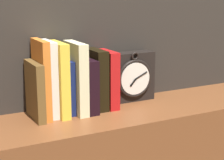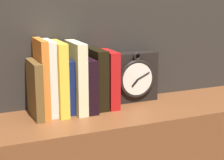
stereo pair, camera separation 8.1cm
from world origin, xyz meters
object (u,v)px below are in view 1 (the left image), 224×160
book_slot0_brown (35,91)px  book_slot4_navy (66,86)px  book_slot1_orange (41,79)px  clock (130,77)px  book_slot2_white (49,79)px  book_slot8_red (107,79)px  book_slot6_black (86,85)px  book_slot3_yellow (58,79)px  book_slot5_cream (76,78)px  book_slot7_black (96,79)px

book_slot0_brown → book_slot4_navy: book_slot0_brown is taller
book_slot1_orange → clock: bearing=5.3°
book_slot1_orange → book_slot2_white: book_slot1_orange is taller
book_slot4_navy → book_slot0_brown: bearing=-172.8°
book_slot1_orange → book_slot8_red: size_ratio=1.26×
book_slot6_black → book_slot1_orange: bearing=178.6°
book_slot3_yellow → book_slot6_black: (0.10, -0.00, -0.03)m
book_slot0_brown → book_slot5_cream: book_slot5_cream is taller
book_slot7_black → book_slot4_navy: bearing=178.5°
book_slot3_yellow → book_slot7_black: 0.15m
book_slot7_black → clock: bearing=9.6°
book_slot3_yellow → book_slot8_red: size_ratio=1.21×
clock → book_slot8_red: size_ratio=0.95×
clock → book_slot0_brown: size_ratio=1.03×
book_slot1_orange → book_slot2_white: 0.03m
book_slot0_brown → book_slot2_white: bearing=12.5°
clock → book_slot8_red: bearing=-166.1°
book_slot0_brown → book_slot3_yellow: bearing=1.4°
book_slot1_orange → book_slot2_white: bearing=13.7°
book_slot1_orange → book_slot5_cream: 0.12m
clock → book_slot7_black: 0.16m
book_slot2_white → book_slot3_yellow: (0.03, -0.01, -0.00)m
book_slot8_red → book_slot4_navy: bearing=178.4°
book_slot3_yellow → book_slot8_red: (0.19, 0.01, -0.02)m
book_slot8_red → clock: bearing=13.9°
book_slot0_brown → book_slot2_white: book_slot2_white is taller
book_slot4_navy → book_slot7_black: 0.11m
book_slot3_yellow → book_slot7_black: (0.14, 0.01, -0.02)m
book_slot7_black → book_slot2_white: bearing=-179.9°
book_slot1_orange → book_slot7_black: size_ratio=1.22×
book_slot0_brown → clock: bearing=5.7°
book_slot0_brown → book_slot6_black: book_slot0_brown is taller
book_slot0_brown → book_slot4_navy: bearing=7.2°
clock → book_slot3_yellow: 0.30m
book_slot1_orange → book_slot5_cream: bearing=-2.4°
book_slot2_white → book_slot3_yellow: bearing=-17.2°
book_slot5_cream → book_slot7_black: 0.08m
book_slot3_yellow → book_slot5_cream: (0.06, -0.00, -0.00)m
book_slot3_yellow → book_slot8_red: 0.19m
book_slot0_brown → book_slot7_black: book_slot7_black is taller
book_slot0_brown → book_slot3_yellow: 0.09m
clock → book_slot5_cream: (-0.24, -0.04, 0.03)m
book_slot1_orange → book_slot7_black: 0.20m
book_slot6_black → book_slot3_yellow: bearing=179.6°
book_slot3_yellow → book_slot4_navy: book_slot3_yellow is taller
book_slot1_orange → book_slot8_red: 0.25m
book_slot3_yellow → book_slot4_navy: (0.03, 0.01, -0.03)m
book_slot0_brown → book_slot5_cream: size_ratio=0.77×
book_slot0_brown → book_slot2_white: (0.05, 0.01, 0.03)m
book_slot4_navy → book_slot6_black: bearing=-11.2°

